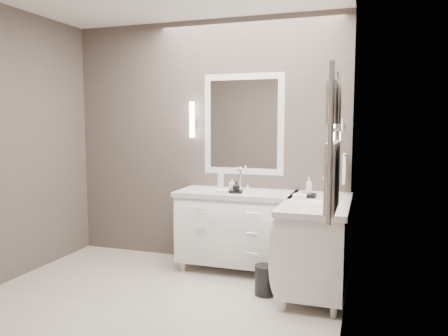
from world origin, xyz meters
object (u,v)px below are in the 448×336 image
(vanity_right, at_px, (316,240))
(waste_bin, at_px, (265,280))
(vanity_back, at_px, (236,225))
(towel_ladder, at_px, (333,152))

(vanity_right, relative_size, waste_bin, 4.56)
(vanity_back, distance_m, waste_bin, 0.81)
(vanity_right, height_order, waste_bin, vanity_right)
(waste_bin, bearing_deg, towel_ladder, -58.22)
(towel_ladder, xyz_separation_m, waste_bin, (-0.65, 1.05, -1.26))
(vanity_right, distance_m, waste_bin, 0.60)
(vanity_back, bearing_deg, waste_bin, -51.95)
(vanity_right, relative_size, towel_ladder, 1.38)
(vanity_right, xyz_separation_m, waste_bin, (-0.43, -0.25, -0.35))
(waste_bin, bearing_deg, vanity_back, 128.05)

